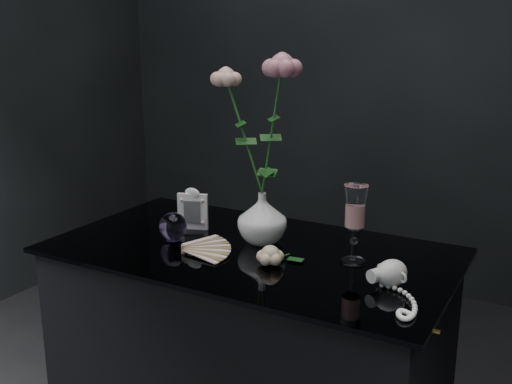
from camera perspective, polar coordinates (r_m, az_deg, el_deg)
The scene contains 9 objects.
table at distance 1.75m, azimuth -0.51°, elevation -17.15°, with size 1.05×0.58×0.76m.
vase at distance 1.61m, azimuth 0.59°, elevation -2.49°, with size 0.13×0.13×0.14m, color white.
wine_glass at distance 1.48m, azimuth 9.37°, elevation -3.06°, with size 0.06×0.06×0.20m, color white, non-canonical shape.
picture_frame at distance 1.73m, azimuth -6.05°, elevation -1.57°, with size 0.09×0.07×0.12m, color white, non-canonical shape.
paperweight at distance 1.65m, azimuth -7.90°, elevation -3.24°, with size 0.08×0.08×0.08m, color #856CB0, non-canonical shape.
paper_fan at distance 1.56m, azimuth -6.88°, elevation -5.35°, with size 0.24×0.19×0.03m, color #FDF4CA, non-canonical shape.
loose_rose at distance 1.46m, azimuth 1.36°, elevation -6.05°, with size 0.11×0.15×0.05m, color #FFCEA4, non-canonical shape.
pearl_jar at distance 1.38m, azimuth 12.79°, elevation -7.44°, with size 0.21×0.22×0.06m, color white, non-canonical shape.
roses at distance 1.55m, azimuth 0.23°, elevation 6.96°, with size 0.23×0.11×0.41m.
Camera 1 is at (0.73, -1.24, 1.31)m, focal length 42.00 mm.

